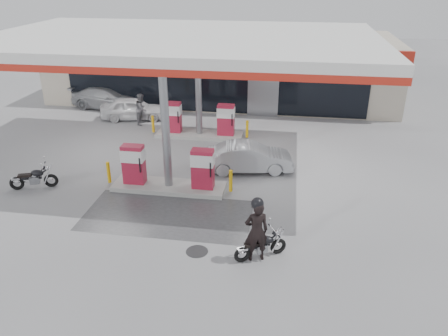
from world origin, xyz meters
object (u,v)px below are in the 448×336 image
Objects in this scene: pump_island_far at (199,123)px; attendant at (142,109)px; biker_main at (256,231)px; sedan_white at (133,109)px; pump_island_near at (168,173)px; parked_car_left at (108,98)px; parked_motorcycle at (34,179)px; main_motorcycle at (261,246)px; hatchback_silver at (249,157)px.

attendant is (-3.60, 1.47, 0.16)m from pump_island_far.
biker_main is 1.14× the size of attendant.
pump_island_far is 1.39× the size of sedan_white.
pump_island_near reaches higher than attendant.
pump_island_near is 5.61m from biker_main.
attendant is at bearing -120.64° from parked_car_left.
pump_island_near is at bearing -90.00° from pump_island_far.
biker_main is at bearing -46.64° from pump_island_near.
parked_motorcycle is 8.44m from attendant.
sedan_white is (-8.37, 12.18, 0.24)m from main_motorcycle.
pump_island_far reaches higher than parked_motorcycle.
hatchback_silver is at bearing 69.89° from main_motorcycle.
hatchback_silver is at bearing -127.77° from attendant.
parked_motorcycle is 0.39× the size of parked_car_left.
main_motorcycle is at bearing -157.19° from sedan_white.
biker_main is 1.11× the size of parked_motorcycle.
hatchback_silver is (8.30, 2.98, 0.20)m from parked_motorcycle.
sedan_white is at bearing 63.69° from parked_motorcycle.
biker_main is (3.85, -10.07, 0.28)m from pump_island_far.
main_motorcycle is at bearing -44.77° from pump_island_near.
biker_main reaches higher than pump_island_near.
biker_main is at bearing -178.99° from main_motorcycle.
sedan_white is at bearing -119.05° from parked_car_left.
parked_car_left is (-6.66, 4.00, -0.04)m from pump_island_far.
attendant is at bearing 157.82° from pump_island_far.
biker_main is 14.77m from sedan_white.
pump_island_far is at bearing 31.70° from parked_motorcycle.
biker_main is 0.53× the size of hatchback_silver.
sedan_white is at bearing 94.96° from main_motorcycle.
pump_island_near reaches higher than sedan_white.
hatchback_silver is (-1.03, 6.18, 0.23)m from main_motorcycle.
biker_main is 0.54× the size of sedan_white.
attendant is at bearing -145.65° from sedan_white.
pump_island_near is 2.96× the size of attendant.
sedan_white is (-4.36, 8.20, -0.08)m from pump_island_near.
biker_main is 0.43× the size of parked_car_left.
pump_island_far is 2.87× the size of parked_motorcycle.
pump_island_near is at bearing -64.31° from biker_main.
attendant is (-7.61, 11.44, 0.47)m from main_motorcycle.
main_motorcycle is 6.27m from hatchback_silver.
parked_motorcycle is (-5.32, -6.78, -0.29)m from pump_island_far.
sedan_white is (-8.20, 12.27, -0.36)m from biker_main.
hatchback_silver is at bearing -120.02° from parked_car_left.
main_motorcycle is 0.91× the size of attendant.
pump_island_near is 1.36× the size of hatchback_silver.
biker_main reaches higher than parked_car_left.
pump_island_near is 2.87× the size of parked_motorcycle.
biker_main reaches higher than sedan_white.
sedan_white is (0.96, 8.98, 0.21)m from parked_motorcycle.
parked_motorcycle is (-9.17, 3.29, -0.57)m from biker_main.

